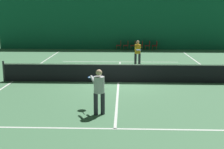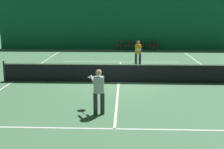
% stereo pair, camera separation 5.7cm
% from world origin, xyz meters
% --- Properties ---
extents(ground_plane, '(60.00, 60.00, 0.00)m').
position_xyz_m(ground_plane, '(0.00, 0.00, 0.00)').
color(ground_plane, '#4C7F56').
extents(backdrop_curtain, '(23.00, 0.12, 4.62)m').
position_xyz_m(backdrop_curtain, '(0.00, 13.62, 2.31)').
color(backdrop_curtain, '#146042').
rests_on(backdrop_curtain, ground).
extents(court_line_baseline_far, '(11.00, 0.10, 0.00)m').
position_xyz_m(court_line_baseline_far, '(0.00, 11.90, 0.00)').
color(court_line_baseline_far, white).
rests_on(court_line_baseline_far, ground).
extents(court_line_service_far, '(8.25, 0.10, 0.00)m').
position_xyz_m(court_line_service_far, '(0.00, 6.40, 0.00)').
color(court_line_service_far, white).
rests_on(court_line_service_far, ground).
extents(court_line_service_near, '(8.25, 0.10, 0.00)m').
position_xyz_m(court_line_service_near, '(0.00, -6.40, 0.00)').
color(court_line_service_near, white).
rests_on(court_line_service_near, ground).
extents(court_line_sideline_left, '(0.10, 23.80, 0.00)m').
position_xyz_m(court_line_sideline_left, '(-5.50, 0.00, 0.00)').
color(court_line_sideline_left, white).
rests_on(court_line_sideline_left, ground).
extents(court_line_centre, '(0.10, 12.80, 0.00)m').
position_xyz_m(court_line_centre, '(0.00, 0.00, 0.00)').
color(court_line_centre, white).
rests_on(court_line_centre, ground).
extents(tennis_net, '(12.00, 0.10, 1.07)m').
position_xyz_m(tennis_net, '(0.00, 0.00, 0.51)').
color(tennis_net, black).
rests_on(tennis_net, ground).
extents(player_near, '(0.79, 1.37, 1.63)m').
position_xyz_m(player_near, '(-0.61, -5.01, 0.95)').
color(player_near, '#2D2D38').
rests_on(player_near, ground).
extents(player_far, '(0.42, 1.36, 1.68)m').
position_xyz_m(player_far, '(1.17, 4.80, 0.98)').
color(player_far, '#2D2D38').
rests_on(player_far, ground).
extents(courtside_chair_0, '(0.44, 0.44, 0.84)m').
position_xyz_m(courtside_chair_0, '(-0.13, 13.07, 0.49)').
color(courtside_chair_0, brown).
rests_on(courtside_chair_0, ground).
extents(courtside_chair_1, '(0.44, 0.44, 0.84)m').
position_xyz_m(courtside_chair_1, '(0.53, 13.07, 0.49)').
color(courtside_chair_1, brown).
rests_on(courtside_chair_1, ground).
extents(courtside_chair_2, '(0.44, 0.44, 0.84)m').
position_xyz_m(courtside_chair_2, '(1.19, 13.07, 0.49)').
color(courtside_chair_2, brown).
rests_on(courtside_chair_2, ground).
extents(courtside_chair_3, '(0.44, 0.44, 0.84)m').
position_xyz_m(courtside_chair_3, '(1.85, 13.07, 0.49)').
color(courtside_chair_3, brown).
rests_on(courtside_chair_3, ground).
extents(courtside_chair_4, '(0.44, 0.44, 0.84)m').
position_xyz_m(courtside_chair_4, '(2.51, 13.07, 0.49)').
color(courtside_chair_4, brown).
rests_on(courtside_chair_4, ground).
extents(courtside_chair_5, '(0.44, 0.44, 0.84)m').
position_xyz_m(courtside_chair_5, '(3.17, 13.07, 0.49)').
color(courtside_chair_5, brown).
rests_on(courtside_chair_5, ground).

